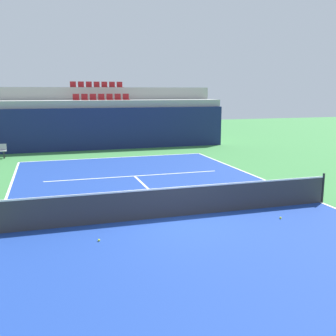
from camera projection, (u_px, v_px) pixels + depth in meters
ground_plane at (177, 217)px, 12.67m from camera, size 80.00×80.00×0.00m
court_surface at (177, 216)px, 12.67m from camera, size 11.00×24.00×0.01m
baseline_far at (115, 158)px, 23.88m from camera, size 11.00×0.10×0.00m
sideline_right at (321, 202)px, 14.25m from camera, size 0.10×24.00×0.00m
service_line_far at (135, 176)px, 18.67m from camera, size 8.26×0.10×0.00m
centre_service_line at (152, 192)px, 15.67m from camera, size 0.10×6.40×0.00m
back_wall at (105, 129)px, 26.97m from camera, size 17.14×0.30×2.84m
stands_tier_lower at (103, 124)px, 28.19m from camera, size 17.14×2.40×3.33m
stands_tier_upper at (98, 115)px, 30.35m from camera, size 17.14×2.40×4.23m
seating_row_lower at (102, 98)px, 27.94m from camera, size 3.96×0.44×0.44m
seating_row_upper at (97, 86)px, 30.01m from camera, size 3.96×0.44×0.44m
tennis_net at (178, 201)px, 12.57m from camera, size 11.08×0.08×1.07m
tennis_ball_1 at (280, 218)px, 12.41m from camera, size 0.07×0.07×0.07m
tennis_ball_2 at (99, 240)px, 10.55m from camera, size 0.07×0.07×0.07m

